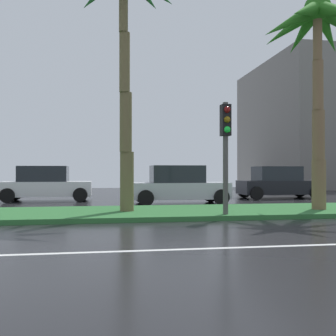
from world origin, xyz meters
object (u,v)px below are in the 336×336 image
object	(u,v)px
car_in_traffic_second	(46,184)
car_in_traffic_fourth	(278,183)
palm_tree_centre_left	(124,4)
traffic_signal_median_right	(226,137)
car_in_traffic_third	(179,185)
palm_tree_centre	(317,36)

from	to	relation	value
car_in_traffic_second	car_in_traffic_fourth	size ratio (longest dim) A/B	1.00
car_in_traffic_second	car_in_traffic_fourth	xyz separation A→B (m)	(12.10, -0.07, 0.00)
palm_tree_centre_left	traffic_signal_median_right	distance (m)	5.52
palm_tree_centre_left	car_in_traffic_third	xyz separation A→B (m)	(2.70, 4.53, -6.12)
car_in_traffic_second	palm_tree_centre_left	bearing A→B (deg)	-64.63
palm_tree_centre_left	car_in_traffic_fourth	xyz separation A→B (m)	(8.66, 7.18, -6.12)
palm_tree_centre	car_in_traffic_fourth	bearing A→B (deg)	74.82
palm_tree_centre_left	car_in_traffic_second	distance (m)	10.09
traffic_signal_median_right	car_in_traffic_second	xyz separation A→B (m)	(-6.46, 8.55, -1.69)
traffic_signal_median_right	car_in_traffic_third	size ratio (longest dim) A/B	0.80
car_in_traffic_fourth	palm_tree_centre	bearing A→B (deg)	-105.18
palm_tree_centre_left	traffic_signal_median_right	world-z (taller)	palm_tree_centre_left
palm_tree_centre_left	palm_tree_centre	distance (m)	6.68
palm_tree_centre	traffic_signal_median_right	world-z (taller)	palm_tree_centre
car_in_traffic_second	car_in_traffic_fourth	distance (m)	12.10
palm_tree_centre	car_in_traffic_second	bearing A→B (deg)	142.93
car_in_traffic_fourth	car_in_traffic_third	bearing A→B (deg)	-156.09
palm_tree_centre_left	car_in_traffic_fourth	world-z (taller)	palm_tree_centre_left
car_in_traffic_fourth	palm_tree_centre_left	bearing A→B (deg)	-140.36
palm_tree_centre	car_in_traffic_fourth	world-z (taller)	palm_tree_centre
palm_tree_centre_left	car_in_traffic_fourth	distance (m)	12.80
traffic_signal_median_right	car_in_traffic_fourth	distance (m)	10.32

